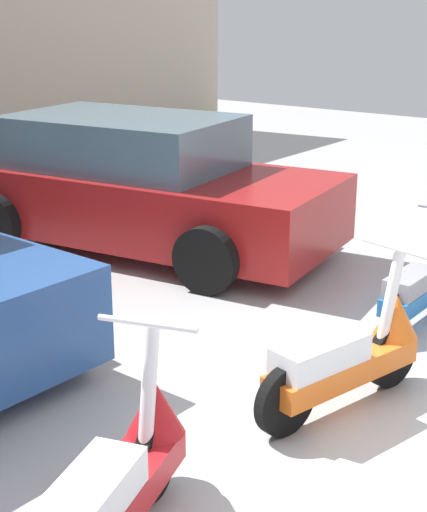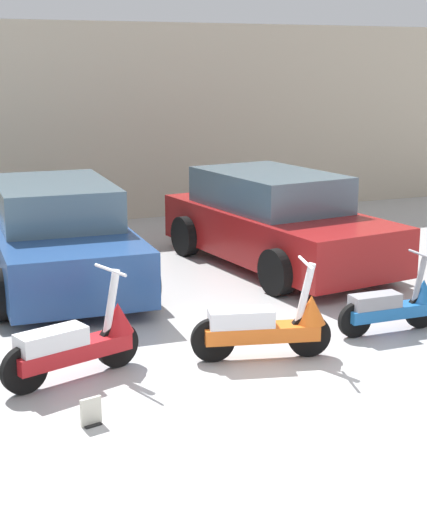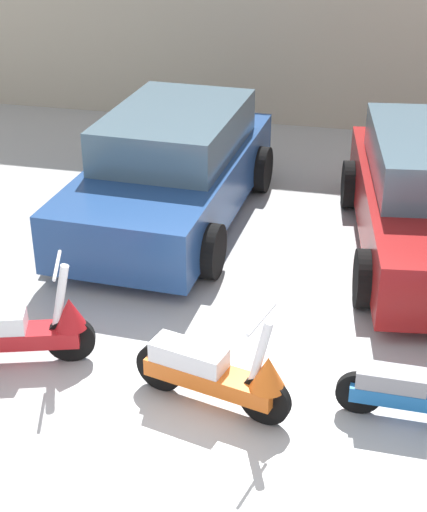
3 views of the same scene
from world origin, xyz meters
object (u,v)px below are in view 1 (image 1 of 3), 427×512
Objects in this scene: scooter_front_center at (422,283)px; car_rear_center at (139,186)px; scooter_front_right at (350,355)px; scooter_front_left at (118,480)px.

car_rear_center reaches higher than scooter_front_center.
scooter_front_right is 0.33× the size of car_rear_center.
scooter_front_left is 2.05m from scooter_front_right.
scooter_front_center is at bearing 20.78° from scooter_front_right.
scooter_front_right is at bearing -35.63° from car_rear_center.
scooter_front_right reaches higher than scooter_front_center.
scooter_front_right is 1.13× the size of scooter_front_center.
car_rear_center reaches higher than scooter_front_right.
scooter_front_left is 0.33× the size of car_rear_center.
scooter_front_center is (1.78, 0.22, -0.05)m from scooter_front_right.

